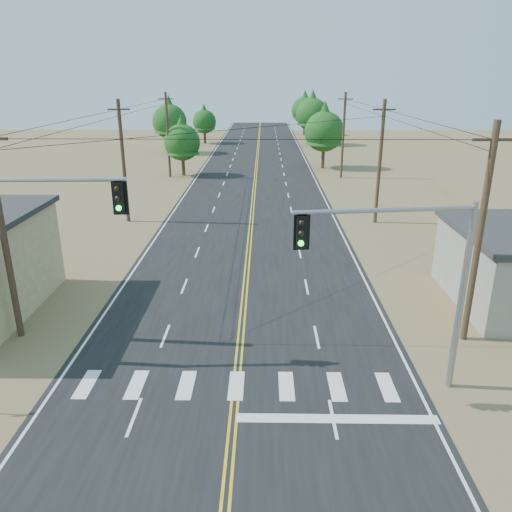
{
  "coord_description": "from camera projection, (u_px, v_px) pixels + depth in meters",
  "views": [
    {
      "loc": [
        1.06,
        -8.95,
        11.62
      ],
      "look_at": [
        0.7,
        13.62,
        3.5
      ],
      "focal_mm": 35.0,
      "sensor_mm": 36.0,
      "label": 1
    }
  ],
  "objects": [
    {
      "name": "tree_right_far",
      "position": [
        305.0,
        108.0,
        104.2
      ],
      "size": [
        5.49,
        5.49,
        9.14
      ],
      "color": "#3F2D1E",
      "rests_on": "ground"
    },
    {
      "name": "utility_pole_right_far",
      "position": [
        343.0,
        135.0,
        59.4
      ],
      "size": [
        1.8,
        0.3,
        10.0
      ],
      "color": "#4C3826",
      "rests_on": "ground"
    },
    {
      "name": "tree_left_mid",
      "position": [
        169.0,
        118.0,
        78.85
      ],
      "size": [
        5.4,
        5.4,
        9.0
      ],
      "color": "#3F2D1E",
      "rests_on": "ground"
    },
    {
      "name": "utility_pole_left_mid",
      "position": [
        123.0,
        161.0,
        40.9
      ],
      "size": [
        1.8,
        0.3,
        10.0
      ],
      "color": "#4C3826",
      "rests_on": "ground"
    },
    {
      "name": "utility_pole_right_mid",
      "position": [
        380.0,
        162.0,
        40.58
      ],
      "size": [
        1.8,
        0.3,
        10.0
      ],
      "color": "#4C3826",
      "rests_on": "ground"
    },
    {
      "name": "signal_mast_left",
      "position": [
        14.0,
        239.0,
        20.14
      ],
      "size": [
        6.81,
        0.62,
        8.07
      ],
      "rotation": [
        0.0,
        0.0,
        0.05
      ],
      "color": "gray",
      "rests_on": "ground"
    },
    {
      "name": "tree_right_mid",
      "position": [
        312.0,
        111.0,
        88.67
      ],
      "size": [
        5.77,
        5.77,
        9.61
      ],
      "color": "#3F2D1E",
      "rests_on": "ground"
    },
    {
      "name": "utility_pole_left_far",
      "position": [
        168.0,
        135.0,
        59.72
      ],
      "size": [
        1.8,
        0.3,
        10.0
      ],
      "color": "#4C3826",
      "rests_on": "ground"
    },
    {
      "name": "road",
      "position": [
        251.0,
        228.0,
        40.59
      ],
      "size": [
        15.0,
        200.0,
        0.02
      ],
      "primitive_type": "cube",
      "color": "black",
      "rests_on": "ground"
    },
    {
      "name": "utility_pole_right_near",
      "position": [
        480.0,
        235.0,
        21.77
      ],
      "size": [
        1.8,
        0.3,
        10.0
      ],
      "color": "#4C3826",
      "rests_on": "ground"
    },
    {
      "name": "tree_left_far",
      "position": [
        204.0,
        119.0,
        91.07
      ],
      "size": [
        4.29,
        4.29,
        7.14
      ],
      "color": "#3F2D1E",
      "rests_on": "ground"
    },
    {
      "name": "tree_left_near",
      "position": [
        182.0,
        139.0,
        60.92
      ],
      "size": [
        4.42,
        4.42,
        7.37
      ],
      "color": "#3F2D1E",
      "rests_on": "ground"
    },
    {
      "name": "tree_right_near",
      "position": [
        324.0,
        127.0,
        65.71
      ],
      "size": [
        5.25,
        5.25,
        8.75
      ],
      "color": "#3F2D1E",
      "rests_on": "ground"
    },
    {
      "name": "signal_mast_right",
      "position": [
        416.0,
        268.0,
        17.97
      ],
      "size": [
        6.55,
        1.2,
        7.52
      ],
      "rotation": [
        0.0,
        0.0,
        0.13
      ],
      "color": "gray",
      "rests_on": "ground"
    },
    {
      "name": "utility_pole_left_near",
      "position": [
        3.0,
        233.0,
        22.08
      ],
      "size": [
        1.8,
        0.3,
        10.0
      ],
      "color": "#4C3826",
      "rests_on": "ground"
    }
  ]
}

